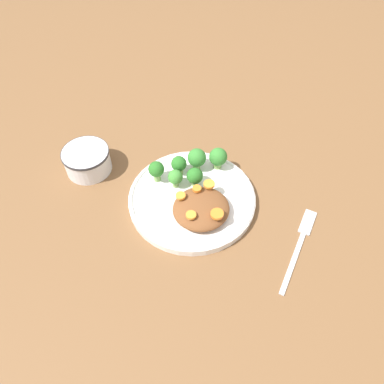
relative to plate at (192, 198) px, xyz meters
The scene contains 16 objects.
ground_plane 0.01m from the plate, ahead, with size 4.00×4.00×0.00m, color brown.
plate is the anchor object (origin of this frame).
dip_bowl 0.26m from the plate, 44.64° to the right, with size 0.11×0.11×0.06m.
stew_mound 0.05m from the plate, 88.66° to the left, with size 0.12×0.11×0.03m, color brown.
broccoli_floret_0 0.09m from the plate, 120.08° to the right, with size 0.04×0.04×0.05m.
broccoli_floret_1 0.05m from the plate, 122.76° to the right, with size 0.04×0.04×0.05m.
broccoli_floret_2 0.10m from the plate, 54.35° to the right, with size 0.03×0.03×0.05m.
broccoli_floret_3 0.06m from the plate, 63.22° to the right, with size 0.03×0.03×0.04m.
broccoli_floret_4 0.11m from the plate, 146.56° to the right, with size 0.04×0.04×0.05m.
broccoli_floret_5 0.08m from the plate, 89.11° to the right, with size 0.03×0.03×0.05m.
carrot_slice_0 0.05m from the plate, 25.80° to the left, with size 0.02×0.02×0.01m, color orange.
carrot_slice_1 0.05m from the plate, 165.35° to the left, with size 0.02×0.02×0.01m, color orange.
carrot_slice_2 0.08m from the plate, 65.86° to the left, with size 0.02×0.02×0.01m, color orange.
carrot_slice_3 0.04m from the plate, 119.74° to the left, with size 0.02×0.02×0.01m, color orange.
carrot_slice_4 0.10m from the plate, 101.49° to the left, with size 0.03×0.03×0.01m, color orange.
fork 0.24m from the plate, 132.06° to the left, with size 0.17×0.15×0.01m.
Camera 1 is at (0.19, 0.46, 0.64)m, focal length 35.00 mm.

